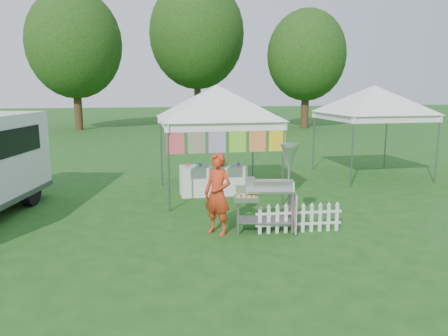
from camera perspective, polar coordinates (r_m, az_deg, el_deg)
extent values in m
plane|color=#194C15|center=(8.89, 3.27, -8.75)|extent=(120.00, 120.00, 0.00)
cylinder|color=#59595E|center=(10.39, -7.23, -0.01)|extent=(0.04, 0.04, 2.10)
cylinder|color=#59595E|center=(10.97, 7.73, 0.53)|extent=(0.04, 0.04, 2.10)
cylinder|color=#59595E|center=(13.19, -8.19, 2.18)|extent=(0.04, 0.04, 2.10)
cylinder|color=#59595E|center=(13.65, 3.80, 2.54)|extent=(0.04, 0.04, 2.10)
cube|color=white|center=(10.46, 0.46, 5.39)|extent=(3.00, 0.03, 0.22)
cube|color=white|center=(13.25, -2.12, 6.45)|extent=(3.00, 0.03, 0.22)
pyramid|color=white|center=(11.82, -0.99, 10.83)|extent=(4.24, 4.24, 0.90)
cylinder|color=#59595E|center=(10.46, 0.46, 5.83)|extent=(3.00, 0.03, 0.03)
cube|color=#C01878|center=(10.30, -6.37, 3.74)|extent=(0.42, 0.01, 0.70)
cube|color=orange|center=(10.36, -3.61, 3.82)|extent=(0.42, 0.01, 0.70)
cube|color=#34C4C5|center=(10.44, -0.89, 3.89)|extent=(0.42, 0.01, 0.70)
cube|color=#1A9C21|center=(10.54, 1.79, 3.95)|extent=(0.42, 0.01, 0.70)
cube|color=#F81B4B|center=(10.67, 4.41, 4.01)|extent=(0.42, 0.01, 0.70)
cube|color=orange|center=(10.82, 6.96, 4.05)|extent=(0.42, 0.01, 0.70)
cylinder|color=#59595E|center=(13.39, 16.40, 1.99)|extent=(0.04, 0.04, 2.10)
cylinder|color=#59595E|center=(14.93, 26.09, 2.18)|extent=(0.04, 0.04, 2.10)
cylinder|color=#59595E|center=(15.93, 11.64, 3.48)|extent=(0.04, 0.04, 2.10)
cylinder|color=#59595E|center=(17.25, 20.37, 3.56)|extent=(0.04, 0.04, 2.10)
cube|color=white|center=(14.02, 21.77, 5.94)|extent=(3.00, 0.03, 0.22)
cube|color=white|center=(16.46, 16.35, 6.82)|extent=(3.00, 0.03, 0.22)
pyramid|color=white|center=(15.19, 19.07, 10.18)|extent=(4.24, 4.24, 0.90)
cylinder|color=#59595E|center=(14.01, 21.79, 6.26)|extent=(3.00, 0.03, 0.03)
cylinder|color=#382A14|center=(32.35, -18.57, 8.24)|extent=(0.56, 0.56, 3.96)
ellipsoid|color=#2E5D1A|center=(32.47, -18.98, 15.07)|extent=(6.40, 6.40, 7.36)
cylinder|color=#382A14|center=(36.49, -3.48, 9.63)|extent=(0.56, 0.56, 4.84)
ellipsoid|color=#2E5D1A|center=(36.73, -3.56, 17.03)|extent=(7.60, 7.60, 8.74)
cylinder|color=#382A14|center=(32.50, 10.53, 8.22)|extent=(0.56, 0.56, 3.52)
ellipsoid|color=#2E5D1A|center=(32.56, 10.74, 14.28)|extent=(5.60, 5.60, 6.44)
cylinder|color=gray|center=(8.75, 1.89, -6.01)|extent=(0.05, 0.05, 0.89)
cylinder|color=gray|center=(8.85, 8.94, -5.94)|extent=(0.05, 0.05, 0.89)
cylinder|color=gray|center=(9.22, 1.80, -5.15)|extent=(0.05, 0.05, 0.89)
cylinder|color=gray|center=(9.32, 8.48, -5.09)|extent=(0.05, 0.05, 0.89)
cube|color=gray|center=(9.08, 5.27, -6.74)|extent=(1.21, 0.78, 0.01)
cube|color=#B7B7BC|center=(8.91, 5.34, -2.81)|extent=(1.28, 0.82, 0.04)
cube|color=#B7B7BC|center=(8.96, 6.45, -2.15)|extent=(0.87, 0.41, 0.15)
cube|color=gray|center=(8.91, 3.43, -1.94)|extent=(0.24, 0.25, 0.22)
cylinder|color=gray|center=(8.93, 8.50, 0.05)|extent=(0.06, 0.06, 0.89)
cone|color=#B7B7BC|center=(8.89, 8.55, 1.61)|extent=(0.42, 0.42, 0.39)
cylinder|color=#B7B7BC|center=(8.86, 8.58, 2.99)|extent=(0.44, 0.44, 0.06)
cube|color=#B7B7BC|center=(8.54, 2.92, -4.03)|extent=(0.52, 0.38, 0.10)
cube|color=pink|center=(9.10, 9.08, -5.50)|extent=(0.17, 0.73, 0.80)
cube|color=white|center=(8.68, 9.08, -2.44)|extent=(0.04, 0.14, 0.18)
imported|color=red|center=(8.75, -0.83, -3.42)|extent=(0.71, 0.70, 1.65)
cube|color=silver|center=(12.86, -26.89, 0.18)|extent=(2.22, 1.24, 0.99)
cube|color=black|center=(10.74, -26.35, 2.87)|extent=(0.72, 2.95, 0.61)
cube|color=black|center=(13.11, -26.34, 4.05)|extent=(1.83, 0.47, 0.61)
cylinder|color=black|center=(11.99, -23.99, -2.74)|extent=(0.41, 0.79, 0.75)
cube|color=silver|center=(8.88, 4.71, -6.89)|extent=(0.07, 0.02, 0.56)
cube|color=silver|center=(8.92, 5.85, -6.83)|extent=(0.07, 0.02, 0.56)
cube|color=silver|center=(8.96, 6.97, -6.77)|extent=(0.07, 0.02, 0.56)
cube|color=silver|center=(9.01, 8.09, -6.71)|extent=(0.07, 0.02, 0.56)
cube|color=silver|center=(9.06, 9.19, -6.65)|extent=(0.07, 0.02, 0.56)
cube|color=silver|center=(9.11, 10.29, -6.58)|extent=(0.07, 0.02, 0.56)
cube|color=silver|center=(9.16, 11.37, -6.52)|extent=(0.07, 0.02, 0.56)
cube|color=silver|center=(9.22, 12.43, -6.45)|extent=(0.07, 0.02, 0.56)
cube|color=silver|center=(9.28, 13.48, -6.38)|extent=(0.07, 0.02, 0.56)
cube|color=silver|center=(9.35, 14.52, -6.31)|extent=(0.07, 0.02, 0.56)
cube|color=silver|center=(9.11, 9.72, -7.22)|extent=(1.80, 0.15, 0.05)
cube|color=silver|center=(9.04, 9.77, -5.77)|extent=(1.80, 0.15, 0.05)
cube|color=white|center=(12.11, -1.43, -1.58)|extent=(1.80, 0.70, 0.80)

